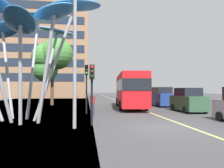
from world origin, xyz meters
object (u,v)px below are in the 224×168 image
Objects in this scene: car_parked_far at (162,97)px; traffic_light_kerb_near at (92,81)px; traffic_light_kerb_far at (86,79)px; leaf_sculpture at (23,26)px; car_parked_mid at (188,101)px; pedestrian at (92,105)px; street_lamp at (82,24)px; red_bus at (130,89)px.

traffic_light_kerb_near is at bearing -124.97° from car_parked_far.
traffic_light_kerb_near is 0.84× the size of traffic_light_kerb_far.
traffic_light_kerb_near is at bearing -86.79° from traffic_light_kerb_far.
traffic_light_kerb_far is at bearing 37.91° from leaf_sculpture.
pedestrian is at bearing -165.01° from car_parked_mid.
car_parked_mid is 12.28m from street_lamp.
traffic_light_kerb_near is 4.13m from pedestrian.
car_parked_far is (-0.12, 6.13, 0.07)m from car_parked_mid.
leaf_sculpture is 14.44m from car_parked_mid.
car_parked_far is at bearing 24.15° from red_bus.
traffic_light_kerb_far is 0.46× the size of street_lamp.
street_lamp reaches higher than traffic_light_kerb_near.
car_parked_far is at bearing 55.03° from traffic_light_kerb_near.
red_bus reaches higher than traffic_light_kerb_near.
traffic_light_kerb_near is 3.09m from street_lamp.
car_parked_mid is at bearing 16.19° from leaf_sculpture.
red_bus is 4.74m from car_parked_far.
red_bus is at bearing 66.16° from street_lamp.
leaf_sculpture is at bearing -161.54° from pedestrian.
leaf_sculpture reaches higher than traffic_light_kerb_near.
leaf_sculpture is at bearing -142.44° from car_parked_far.
car_parked_far is (12.87, 9.90, -4.95)m from leaf_sculpture.
leaf_sculpture is 4.88m from street_lamp.
car_parked_far reaches higher than car_parked_mid.
traffic_light_kerb_far is 11.29m from car_parked_far.
car_parked_far is (8.55, 12.23, -1.36)m from traffic_light_kerb_near.
leaf_sculpture is at bearing -163.81° from car_parked_mid.
street_lamp is 4.97× the size of pedestrian.
red_bus is at bearing -155.85° from car_parked_far.
car_parked_far is at bearing 54.86° from street_lamp.
traffic_light_kerb_far reaches higher than car_parked_mid.
leaf_sculpture is at bearing 141.18° from street_lamp.
red_bus is 5.89× the size of pedestrian.
pedestrian is at bearing 81.41° from street_lamp.
street_lamp is 6.43m from pedestrian.
red_bus reaches higher than pedestrian.
street_lamp is (-9.23, -6.81, 4.38)m from car_parked_mid.
traffic_light_kerb_far is (-4.64, -4.88, 0.78)m from red_bus.
leaf_sculpture is 2.93× the size of traffic_light_kerb_near.
traffic_light_kerb_near is 0.39× the size of street_lamp.
leaf_sculpture reaches higher than pedestrian.
car_parked_mid is at bearing 35.13° from traffic_light_kerb_near.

